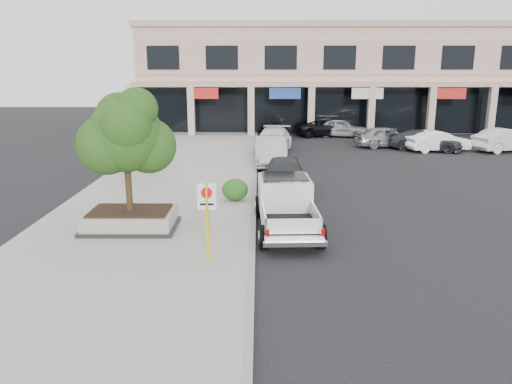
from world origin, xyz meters
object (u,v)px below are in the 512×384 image
curb_car_b (270,151)px  lot_car_a (386,137)px  pickup_truck (287,206)px  lot_car_f (507,140)px  curb_car_d (275,131)px  no_parking_sign (207,211)px  lot_car_c (426,140)px  lot_car_d (328,127)px  planter (131,219)px  curb_car_c (273,141)px  lot_car_e (341,128)px  planter_tree (131,135)px  curb_car_a (285,174)px  lot_car_b (438,141)px

curb_car_b → lot_car_a: curb_car_b is taller
pickup_truck → lot_car_f: pickup_truck is taller
pickup_truck → curb_car_d: (0.33, 23.31, -0.22)m
no_parking_sign → lot_car_c: bearing=57.8°
pickup_truck → lot_car_d: pickup_truck is taller
lot_car_c → planter: bearing=160.5°
lot_car_c → curb_car_c: bearing=117.2°
no_parking_sign → lot_car_a: (10.74, 22.41, -0.87)m
pickup_truck → lot_car_e: bearing=74.3°
curb_car_c → lot_car_c: curb_car_c is taller
planter_tree → lot_car_e: bearing=65.8°
curb_car_d → lot_car_e: 5.77m
curb_car_a → curb_car_d: size_ratio=0.96×
lot_car_a → lot_car_c: 2.83m
planter → lot_car_d: 27.60m
lot_car_d → lot_car_e: bearing=-123.1°
lot_car_e → lot_car_f: 12.69m
no_parking_sign → lot_car_e: size_ratio=0.52×
planter → lot_car_b: bearing=46.3°
no_parking_sign → lot_car_b: bearing=56.0°
pickup_truck → lot_car_c: bearing=56.7°
no_parking_sign → curb_car_c: size_ratio=0.41×
curb_car_c → lot_car_f: curb_car_c is taller
curb_car_a → lot_car_b: curb_car_a is taller
lot_car_a → lot_car_d: size_ratio=0.84×
pickup_truck → lot_car_e: (5.89, 24.85, -0.13)m
lot_car_c → curb_car_d: bearing=84.5°
no_parking_sign → curb_car_b: size_ratio=0.45×
lot_car_a → lot_car_c: size_ratio=0.92×
planter → planter_tree: size_ratio=0.80×
lot_car_d → planter: bearing=149.7°
curb_car_c → lot_car_c: 10.76m
no_parking_sign → curb_car_d: size_ratio=0.48×
pickup_truck → curb_car_b: 12.31m
pickup_truck → curb_car_a: 5.89m
curb_car_c → lot_car_e: size_ratio=1.26×
curb_car_a → no_parking_sign: bearing=-104.8°
planter_tree → curb_car_c: (5.33, 17.03, -2.60)m
lot_car_d → curb_car_d: bearing=105.9°
lot_car_a → lot_car_f: 8.10m
pickup_truck → curb_car_b: size_ratio=1.12×
curb_car_c → lot_car_f: 16.17m
curb_car_a → curb_car_d: 17.43m
lot_car_b → lot_car_c: size_ratio=0.89×
curb_car_b → lot_car_c: bearing=26.5°
lot_car_f → no_parking_sign: bearing=119.6°
pickup_truck → lot_car_d: 25.80m
planter_tree → lot_car_c: bearing=48.2°
planter_tree → curb_car_c: 18.03m
curb_car_a → curb_car_b: size_ratio=0.92×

